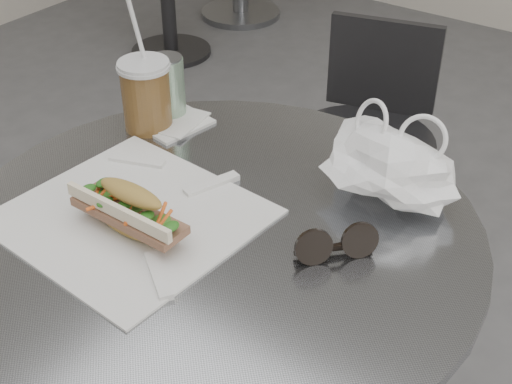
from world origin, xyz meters
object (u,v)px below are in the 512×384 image
Objects in this scene: iced_coffee at (146,94)px; sunglasses at (336,245)px; cafe_table at (221,359)px; banh_mi at (130,211)px; drink_can at (168,87)px; chair_far at (362,174)px.

iced_coffee is 0.46m from sunglasses.
sunglasses reaches higher than cafe_table.
banh_mi is 1.95× the size of drink_can.
sunglasses is at bearing 99.16° from chair_far.
chair_far is (-0.18, 0.83, -0.16)m from cafe_table.
iced_coffee is (-0.27, 0.16, 0.34)m from cafe_table.
chair_far is 6.87× the size of sunglasses.
chair_far is 2.64× the size of iced_coffee.
iced_coffee is (-0.18, 0.23, 0.03)m from banh_mi.
drink_can is at bearing 67.42° from chair_far.
drink_can reaches higher than sunglasses.
chair_far is 1.03m from banh_mi.
iced_coffee is at bearing -94.62° from drink_can.
cafe_table is 0.33m from banh_mi.
chair_far is at bearing 65.07° from sunglasses.
banh_mi is at bearing 156.33° from sunglasses.
sunglasses is 0.89× the size of drink_can.
chair_far is 0.84m from iced_coffee.
banh_mi reaches higher than cafe_table.
sunglasses is at bearing -14.64° from iced_coffee.
banh_mi is at bearing -136.61° from cafe_table.
drink_can reaches higher than cafe_table.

